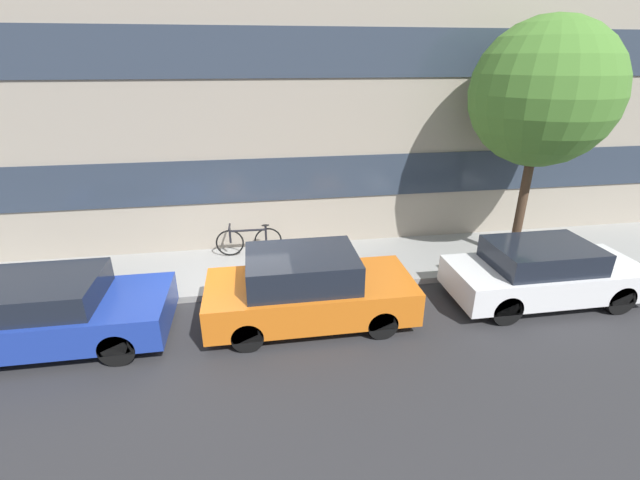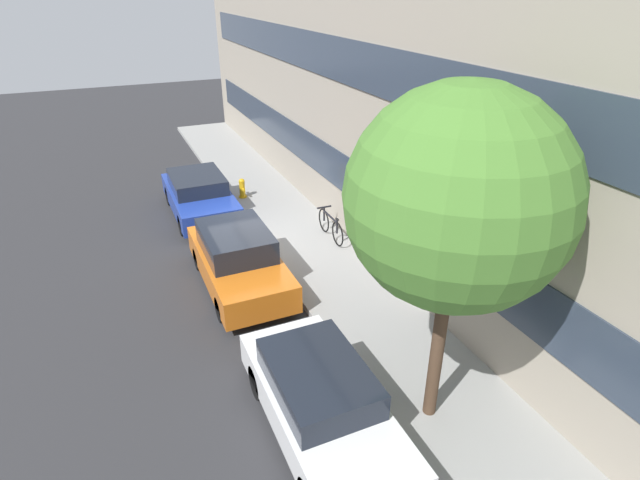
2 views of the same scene
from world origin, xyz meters
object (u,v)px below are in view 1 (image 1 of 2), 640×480
at_px(parked_car_orange, 308,289).
at_px(bicycle, 249,240).
at_px(parked_car_blue, 50,312).
at_px(parked_car_white, 543,273).
at_px(fire_hydrant, 58,281).
at_px(street_tree, 543,94).

xyz_separation_m(parked_car_orange, bicycle, (-1.13, 3.01, -0.16)).
height_order(parked_car_orange, bicycle, parked_car_orange).
distance_m(parked_car_blue, parked_car_white, 9.65).
bearing_deg(parked_car_white, parked_car_blue, -180.00).
bearing_deg(fire_hydrant, parked_car_orange, -16.69).
xyz_separation_m(parked_car_blue, bicycle, (3.52, 3.01, -0.11)).
xyz_separation_m(parked_car_blue, parked_car_orange, (4.65, 0.00, 0.05)).
xyz_separation_m(parked_car_white, fire_hydrant, (-10.13, 1.54, -0.18)).
bearing_deg(parked_car_orange, parked_car_white, 0.00).
bearing_deg(street_tree, parked_car_white, -105.04).
distance_m(fire_hydrant, bicycle, 4.26).
bearing_deg(parked_car_blue, parked_car_orange, 0.00).
xyz_separation_m(fire_hydrant, street_tree, (10.62, 0.28, 3.62)).
height_order(parked_car_orange, parked_car_white, parked_car_orange).
bearing_deg(parked_car_blue, parked_car_white, 0.00).
relative_size(parked_car_white, street_tree, 0.72).
relative_size(parked_car_blue, parked_car_orange, 1.01).
relative_size(bicycle, street_tree, 0.30).
xyz_separation_m(parked_car_blue, street_tree, (10.14, 1.82, 3.45)).
bearing_deg(parked_car_white, fire_hydrant, 171.37).
height_order(parked_car_orange, fire_hydrant, parked_car_orange).
bearing_deg(street_tree, parked_car_blue, -169.84).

